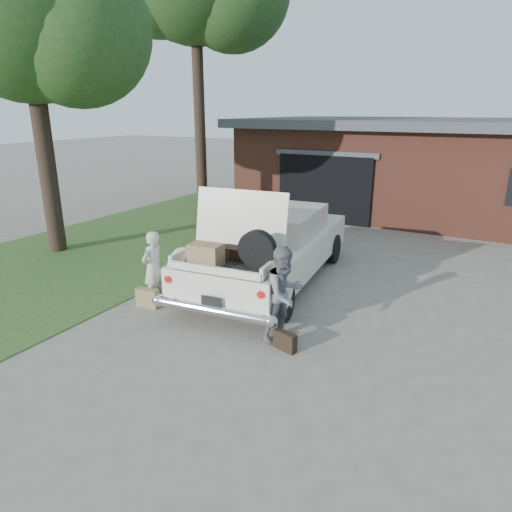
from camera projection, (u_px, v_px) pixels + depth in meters
The scene contains 9 objects.
ground at pixel (240, 324), 8.09m from camera, with size 90.00×90.00×0.00m, color gray.
grass_strip at pixel (129, 241), 13.11m from camera, with size 6.00×16.00×0.02m, color #2D4C1E.
house at pixel (423, 165), 16.67m from camera, with size 12.80×7.80×3.30m.
tree_left at pixel (27, 10), 10.49m from camera, with size 5.39×4.69×8.42m.
sedan at pixel (270, 246), 9.86m from camera, with size 2.63×5.64×2.26m.
woman_left at pixel (153, 267), 8.80m from camera, with size 0.52×0.34×1.44m, color beige.
woman_right at pixel (284, 294), 7.34m from camera, with size 0.77×0.60×1.59m, color slate.
suitcase_left at pixel (148, 298), 8.74m from camera, with size 0.47×0.15×0.36m, color #977E4D.
suitcase_right at pixel (285, 341), 7.18m from camera, with size 0.40×0.13×0.31m, color black.
Camera 1 is at (3.80, -6.27, 3.64)m, focal length 32.00 mm.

